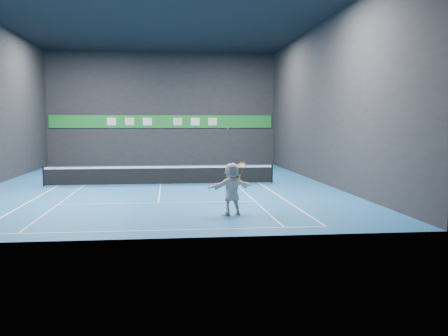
{
  "coord_description": "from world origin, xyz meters",
  "views": [
    {
      "loc": [
        0.44,
        -27.32,
        3.31
      ],
      "look_at": [
        2.71,
        -6.99,
        1.5
      ],
      "focal_mm": 40.0,
      "sensor_mm": 36.0,
      "label": 1
    }
  ],
  "objects": [
    {
      "name": "sideline_doubles_right",
      "position": [
        5.49,
        0.0,
        0.0
      ],
      "size": [
        0.08,
        23.78,
        0.01
      ],
      "primitive_type": "cube",
      "color": "white",
      "rests_on": "ground"
    },
    {
      "name": "wall_front",
      "position": [
        0.0,
        -13.0,
        4.5
      ],
      "size": [
        18.0,
        0.1,
        9.0
      ],
      "primitive_type": "cube",
      "color": "black",
      "rests_on": "ground"
    },
    {
      "name": "sideline_doubles_left",
      "position": [
        -5.49,
        0.0,
        0.0
      ],
      "size": [
        0.08,
        23.78,
        0.01
      ],
      "primitive_type": "cube",
      "color": "white",
      "rests_on": "ground"
    },
    {
      "name": "center_service_line",
      "position": [
        0.0,
        0.0,
        0.0
      ],
      "size": [
        0.06,
        12.8,
        0.01
      ],
      "primitive_type": "cube",
      "color": "white",
      "rests_on": "ground"
    },
    {
      "name": "ceiling",
      "position": [
        0.0,
        0.0,
        9.0
      ],
      "size": [
        26.0,
        26.0,
        0.0
      ],
      "primitive_type": "plane",
      "color": "black",
      "rests_on": "ground"
    },
    {
      "name": "service_line_near",
      "position": [
        0.0,
        -6.4,
        0.0
      ],
      "size": [
        8.23,
        0.06,
        0.01
      ],
      "primitive_type": "cube",
      "color": "white",
      "rests_on": "ground"
    },
    {
      "name": "ground",
      "position": [
        0.0,
        0.0,
        0.0
      ],
      "size": [
        26.0,
        26.0,
        0.0
      ],
      "primitive_type": "plane",
      "color": "#1B5996",
      "rests_on": "ground"
    },
    {
      "name": "tennis_ball",
      "position": [
        2.58,
        -9.42,
        3.15
      ],
      "size": [
        0.07,
        0.07,
        0.07
      ],
      "primitive_type": "sphere",
      "color": "#AED122",
      "rests_on": "player"
    },
    {
      "name": "sideline_singles_right",
      "position": [
        4.11,
        0.0,
        0.0
      ],
      "size": [
        0.06,
        23.78,
        0.01
      ],
      "primitive_type": "cube",
      "color": "white",
      "rests_on": "ground"
    },
    {
      "name": "player",
      "position": [
        2.71,
        -9.48,
        0.96
      ],
      "size": [
        1.86,
        1.18,
        1.92
      ],
      "primitive_type": "imported",
      "rotation": [
        0.0,
        0.0,
        3.52
      ],
      "color": "silver",
      "rests_on": "ground"
    },
    {
      "name": "tennis_racket",
      "position": [
        3.1,
        -9.43,
        1.76
      ],
      "size": [
        0.46,
        0.34,
        0.68
      ],
      "color": "red",
      "rests_on": "player"
    },
    {
      "name": "tennis_net",
      "position": [
        0.0,
        0.0,
        0.54
      ],
      "size": [
        12.5,
        0.1,
        1.07
      ],
      "color": "black",
      "rests_on": "ground"
    },
    {
      "name": "sponsor_banner",
      "position": [
        0.0,
        12.93,
        3.5
      ],
      "size": [
        17.64,
        0.11,
        1.0
      ],
      "color": "#1C822C",
      "rests_on": "wall_back"
    },
    {
      "name": "service_line_far",
      "position": [
        0.0,
        6.4,
        0.0
      ],
      "size": [
        8.23,
        0.06,
        0.01
      ],
      "primitive_type": "cube",
      "color": "white",
      "rests_on": "ground"
    },
    {
      "name": "baseline_far",
      "position": [
        0.0,
        11.89,
        0.0
      ],
      "size": [
        10.98,
        0.08,
        0.01
      ],
      "primitive_type": "cube",
      "color": "white",
      "rests_on": "ground"
    },
    {
      "name": "wall_right",
      "position": [
        9.0,
        0.0,
        4.5
      ],
      "size": [
        0.1,
        26.0,
        9.0
      ],
      "primitive_type": "cube",
      "color": "black",
      "rests_on": "ground"
    },
    {
      "name": "sideline_singles_left",
      "position": [
        -4.11,
        0.0,
        0.0
      ],
      "size": [
        0.06,
        23.78,
        0.01
      ],
      "primitive_type": "cube",
      "color": "white",
      "rests_on": "ground"
    },
    {
      "name": "wall_back",
      "position": [
        0.0,
        13.0,
        4.5
      ],
      "size": [
        18.0,
        0.1,
        9.0
      ],
      "primitive_type": "cube",
      "color": "black",
      "rests_on": "ground"
    },
    {
      "name": "baseline_near",
      "position": [
        0.0,
        -11.89,
        0.0
      ],
      "size": [
        10.98,
        0.08,
        0.01
      ],
      "primitive_type": "cube",
      "color": "white",
      "rests_on": "ground"
    }
  ]
}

